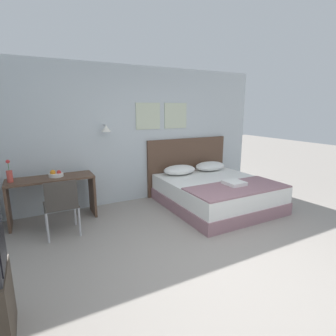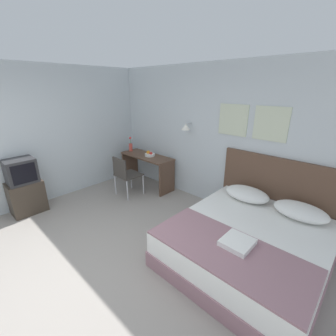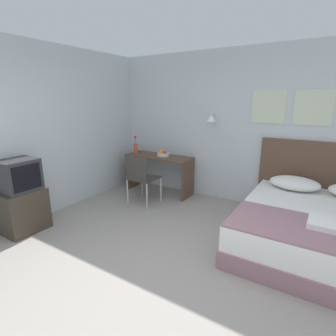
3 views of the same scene
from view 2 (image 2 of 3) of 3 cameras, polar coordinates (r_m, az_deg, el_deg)
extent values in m
plane|color=gray|center=(3.24, -21.37, -25.36)|extent=(24.00, 24.00, 0.00)
cube|color=silver|center=(4.33, 11.86, 7.44)|extent=(5.80, 0.06, 2.65)
cube|color=beige|center=(4.06, 16.19, 11.66)|extent=(0.52, 0.02, 0.52)
cube|color=beige|center=(3.82, 24.65, 10.16)|extent=(0.52, 0.02, 0.52)
cylinder|color=#B2B2B7|center=(4.51, 5.29, 11.18)|extent=(0.02, 0.16, 0.02)
cone|color=white|center=(4.45, 4.54, 10.42)|extent=(0.17, 0.17, 0.12)
cube|color=gray|center=(3.42, 19.21, -19.72)|extent=(1.83, 2.01, 0.22)
cube|color=white|center=(3.27, 19.73, -16.24)|extent=(1.79, 1.97, 0.29)
cube|color=brown|center=(4.02, 26.35, -6.18)|extent=(1.95, 0.06, 1.21)
ellipsoid|color=white|center=(3.86, 19.41, -6.19)|extent=(0.70, 0.46, 0.19)
ellipsoid|color=white|center=(3.67, 30.60, -9.42)|extent=(0.70, 0.46, 0.19)
cube|color=gray|center=(2.74, 14.73, -19.39)|extent=(1.77, 0.80, 0.02)
cube|color=white|center=(2.80, 17.18, -17.59)|extent=(0.32, 0.34, 0.06)
cube|color=brown|center=(5.19, -5.43, 3.03)|extent=(1.33, 0.49, 0.03)
cube|color=brown|center=(5.79, -9.55, 0.75)|extent=(0.04, 0.46, 0.71)
cube|color=brown|center=(4.87, -0.25, -2.69)|extent=(0.04, 0.46, 0.71)
cube|color=#3D3833|center=(4.89, -9.92, -1.68)|extent=(0.47, 0.47, 0.02)
cube|color=#3D3833|center=(4.70, -12.21, 0.00)|extent=(0.43, 0.03, 0.40)
cylinder|color=#B7B7BC|center=(5.25, -9.32, -2.82)|extent=(0.03, 0.03, 0.45)
cylinder|color=#B7B7BC|center=(4.94, -6.27, -4.17)|extent=(0.03, 0.03, 0.45)
cylinder|color=#B7B7BC|center=(5.03, -13.20, -4.16)|extent=(0.03, 0.03, 0.45)
cylinder|color=#B7B7BC|center=(4.70, -10.26, -5.69)|extent=(0.03, 0.03, 0.45)
cylinder|color=silver|center=(5.13, -4.62, 3.37)|extent=(0.23, 0.23, 0.05)
sphere|color=red|center=(5.08, -4.38, 3.70)|extent=(0.07, 0.07, 0.07)
sphere|color=orange|center=(5.14, -5.03, 3.98)|extent=(0.09, 0.09, 0.09)
cylinder|color=#D14C42|center=(5.58, -9.44, 5.21)|extent=(0.08, 0.08, 0.18)
cylinder|color=#3D7538|center=(5.54, -9.53, 6.82)|extent=(0.01, 0.01, 0.14)
sphere|color=#DB3838|center=(5.52, -9.58, 7.52)|extent=(0.06, 0.06, 0.06)
cube|color=#3D3328|center=(4.96, -32.20, -6.26)|extent=(0.42, 0.56, 0.60)
cube|color=#2D2D30|center=(4.78, -33.33, -0.62)|extent=(0.40, 0.47, 0.44)
cube|color=black|center=(4.59, -32.69, -1.26)|extent=(0.01, 0.38, 0.34)
camera|label=1|loc=(4.22, -64.40, 3.46)|focal=28.00mm
camera|label=3|loc=(1.38, -84.07, -16.23)|focal=28.00mm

